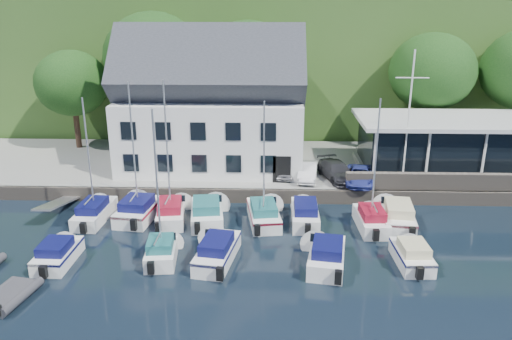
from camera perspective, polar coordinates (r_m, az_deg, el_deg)
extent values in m
plane|color=black|center=(25.77, 6.78, -13.14)|extent=(180.00, 180.00, 0.00)
cube|color=gray|center=(41.49, 4.89, 0.28)|extent=(60.00, 13.00, 1.00)
cube|color=#62594F|center=(35.39, 5.40, -3.03)|extent=(60.00, 0.30, 1.00)
cube|color=#325821|center=(84.04, 3.53, 14.85)|extent=(160.00, 75.00, 16.00)
cube|color=#62594F|center=(38.07, 23.76, -1.25)|extent=(18.00, 0.50, 1.20)
imported|color=#B0B0B5|center=(37.62, 3.42, 0.05)|extent=(1.65, 3.32, 1.09)
imported|color=silver|center=(37.17, 5.92, -0.12)|extent=(1.74, 3.92, 1.25)
imported|color=#2E2D33|center=(37.43, 9.22, -0.10)|extent=(2.99, 4.81, 1.30)
imported|color=#303B94|center=(36.91, 11.78, -0.55)|extent=(2.06, 3.90, 1.27)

